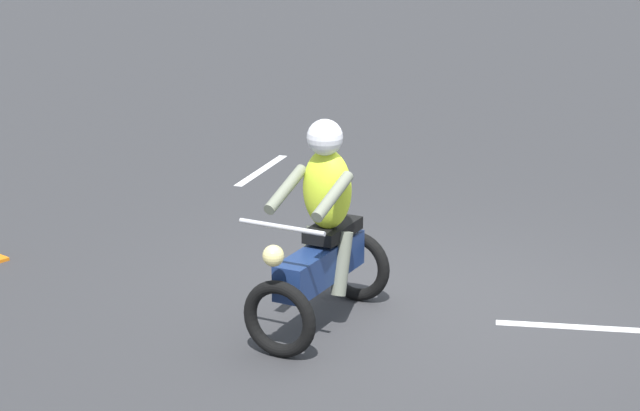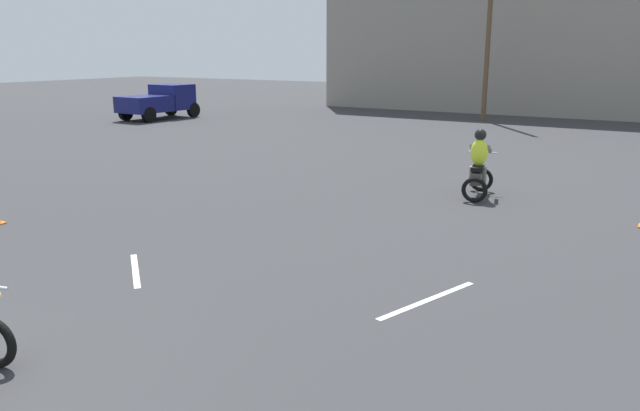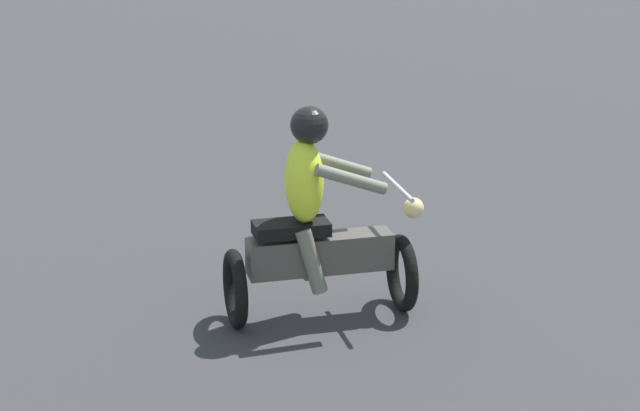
# 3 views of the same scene
# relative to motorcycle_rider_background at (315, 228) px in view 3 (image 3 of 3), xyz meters

# --- Properties ---
(motorcycle_rider_background) EXTENTS (0.88, 1.55, 1.66)m
(motorcycle_rider_background) POSITION_rel_motorcycle_rider_background_xyz_m (0.00, 0.00, 0.00)
(motorcycle_rider_background) COLOR black
(motorcycle_rider_background) RESTS_ON ground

